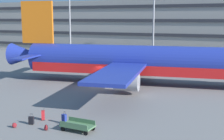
# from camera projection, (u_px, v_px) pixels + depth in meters

# --- Properties ---
(ground_plane) EXTENTS (600.00, 600.00, 0.00)m
(ground_plane) POSITION_uv_depth(u_px,v_px,m) (103.00, 86.00, 39.95)
(ground_plane) COLOR slate
(terminal_structure) EXTENTS (162.48, 21.43, 13.10)m
(terminal_structure) POSITION_uv_depth(u_px,v_px,m) (177.00, 27.00, 79.73)
(terminal_structure) COLOR gray
(terminal_structure) RESTS_ON ground_plane
(airliner) EXTENTS (37.14, 30.02, 11.12)m
(airliner) POSITION_uv_depth(u_px,v_px,m) (137.00, 62.00, 40.93)
(airliner) COLOR navy
(airliner) RESTS_ON ground_plane
(light_mast_center_left) EXTENTS (1.80, 0.50, 19.58)m
(light_mast_center_left) POSITION_uv_depth(u_px,v_px,m) (154.00, 5.00, 64.26)
(light_mast_center_left) COLOR gray
(light_mast_center_left) RESTS_ON ground_plane
(suitcase_large) EXTENTS (0.43, 0.47, 1.03)m
(suitcase_large) POSITION_uv_depth(u_px,v_px,m) (43.00, 115.00, 26.64)
(suitcase_large) COLOR #B21E23
(suitcase_large) RESTS_ON ground_plane
(suitcase_upright) EXTENTS (0.41, 0.33, 1.03)m
(suitcase_upright) POSITION_uv_depth(u_px,v_px,m) (64.00, 119.00, 25.71)
(suitcase_upright) COLOR navy
(suitcase_upright) RESTS_ON ground_plane
(suitcase_orange) EXTENTS (0.46, 0.34, 0.89)m
(suitcase_orange) POSITION_uv_depth(u_px,v_px,m) (31.00, 120.00, 25.56)
(suitcase_orange) COLOR black
(suitcase_orange) RESTS_ON ground_plane
(backpack_silver) EXTENTS (0.39, 0.41, 0.47)m
(backpack_silver) POSITION_uv_depth(u_px,v_px,m) (14.00, 125.00, 24.76)
(backpack_silver) COLOR maroon
(backpack_silver) RESTS_ON ground_plane
(backpack_scuffed) EXTENTS (0.43, 0.40, 0.53)m
(backpack_scuffed) POSITION_uv_depth(u_px,v_px,m) (46.00, 128.00, 24.18)
(backpack_scuffed) COLOR maroon
(backpack_scuffed) RESTS_ON ground_plane
(baggage_cart) EXTENTS (3.32, 1.40, 0.82)m
(baggage_cart) POSITION_uv_depth(u_px,v_px,m) (78.00, 126.00, 24.07)
(baggage_cart) COLOR #4C724C
(baggage_cart) RESTS_ON ground_plane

